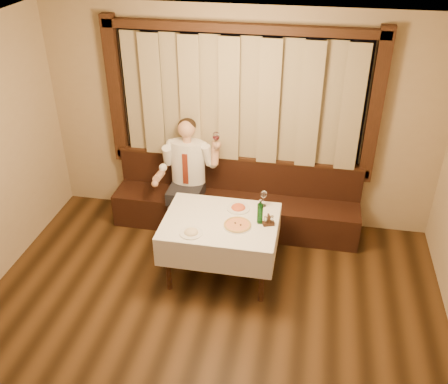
% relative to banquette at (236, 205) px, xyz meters
% --- Properties ---
extents(room, '(5.01, 6.01, 2.81)m').
position_rel_banquette_xyz_m(room, '(-0.00, -1.75, 1.19)').
color(room, black).
rests_on(room, ground).
extents(banquette, '(3.20, 0.61, 0.94)m').
position_rel_banquette_xyz_m(banquette, '(0.00, 0.00, 0.00)').
color(banquette, black).
rests_on(banquette, ground).
extents(dining_table, '(1.27, 0.97, 0.76)m').
position_rel_banquette_xyz_m(dining_table, '(0.00, -1.02, 0.34)').
color(dining_table, black).
rests_on(dining_table, ground).
extents(pizza, '(0.31, 0.31, 0.03)m').
position_rel_banquette_xyz_m(pizza, '(0.20, -1.10, 0.46)').
color(pizza, white).
rests_on(pizza, dining_table).
extents(pasta_red, '(0.26, 0.26, 0.09)m').
position_rel_banquette_xyz_m(pasta_red, '(0.16, -0.76, 0.48)').
color(pasta_red, white).
rests_on(pasta_red, dining_table).
extents(pasta_cream, '(0.25, 0.25, 0.08)m').
position_rel_banquette_xyz_m(pasta_cream, '(-0.26, -1.33, 0.48)').
color(pasta_cream, white).
rests_on(pasta_cream, dining_table).
extents(green_bottle, '(0.06, 0.06, 0.29)m').
position_rel_banquette_xyz_m(green_bottle, '(0.43, -0.99, 0.57)').
color(green_bottle, '#0F4917').
rests_on(green_bottle, dining_table).
extents(table_wine_glass, '(0.08, 0.08, 0.20)m').
position_rel_banquette_xyz_m(table_wine_glass, '(0.43, -0.65, 0.59)').
color(table_wine_glass, white).
rests_on(table_wine_glass, dining_table).
extents(cruet_caddy, '(0.14, 0.10, 0.13)m').
position_rel_banquette_xyz_m(cruet_caddy, '(0.53, -1.02, 0.49)').
color(cruet_caddy, black).
rests_on(cruet_caddy, dining_table).
extents(seated_man, '(0.83, 0.62, 1.48)m').
position_rel_banquette_xyz_m(seated_man, '(-0.62, -0.09, 0.54)').
color(seated_man, black).
rests_on(seated_man, ground).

